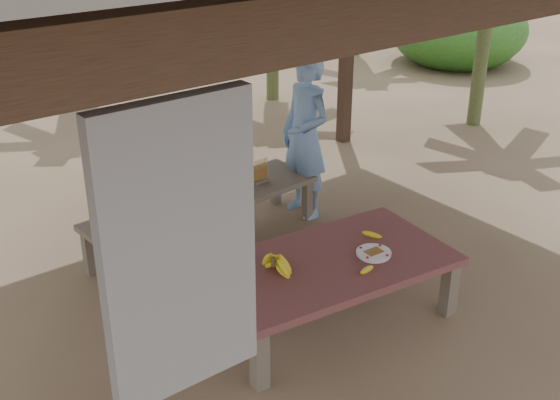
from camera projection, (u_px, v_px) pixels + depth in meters
ground at (278, 295)px, 5.58m from camera, size 80.00×80.00×0.00m
work_table at (329, 268)px, 5.12m from camera, size 1.91×1.21×0.50m
bench at (205, 205)px, 6.18m from camera, size 2.23×0.74×0.45m
ripe_banana_bunch at (273, 265)px, 4.88m from camera, size 0.25×0.21×0.15m
plate at (374, 253)px, 5.14m from camera, size 0.26×0.26×0.04m
loose_banana_front at (367, 270)px, 4.93m from camera, size 0.17×0.07×0.04m
loose_banana_side at (372, 235)px, 5.40m from camera, size 0.11×0.16×0.04m
water_flask at (247, 244)px, 5.01m from camera, size 0.09×0.09×0.34m
green_banana_stalk at (178, 190)px, 5.93m from camera, size 0.31×0.31×0.33m
cooking_pot at (228, 182)px, 6.28m from camera, size 0.20×0.20×0.17m
skewer_rack at (260, 171)px, 6.43m from camera, size 0.18×0.09×0.24m
woman at (305, 136)px, 6.59m from camera, size 0.39×0.58×1.60m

